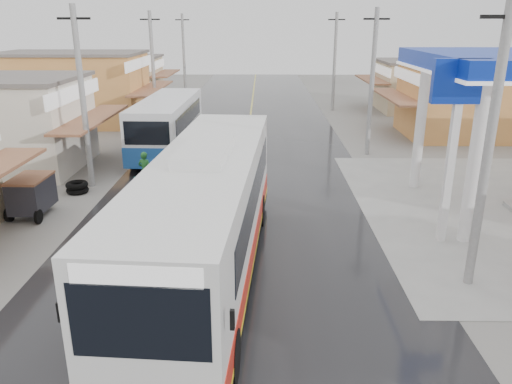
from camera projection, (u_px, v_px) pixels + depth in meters
ground at (230, 282)px, 14.74m from camera, size 120.00×120.00×0.00m
road at (246, 154)px, 28.92m from camera, size 12.00×90.00×0.02m
centre_line at (246, 153)px, 28.91m from camera, size 0.15×90.00×0.01m
shopfronts_left at (45, 141)px, 31.90m from camera, size 11.00×44.00×5.20m
utility_poles_left at (130, 149)px, 29.95m from camera, size 1.60×50.00×8.00m
utility_poles_right at (367, 154)px, 28.84m from camera, size 1.60×36.00×8.00m
coach_bus at (208, 215)px, 14.46m from camera, size 3.72×13.16×4.06m
second_bus at (168, 125)px, 28.42m from camera, size 2.82×9.52×3.14m
cyclist at (147, 182)px, 21.70m from camera, size 1.17×2.02×2.06m
tricycle_near at (31, 194)px, 19.48m from camera, size 1.40×2.10×1.59m
tyre_stack at (77, 187)px, 22.29m from camera, size 0.98×0.98×0.50m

